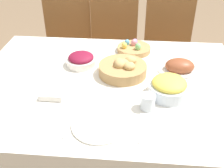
% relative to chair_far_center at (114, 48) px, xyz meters
% --- Properties ---
extents(dining_table, '(1.56, 1.16, 0.78)m').
position_rel_chair_far_center_xyz_m(dining_table, '(0.04, -0.94, -0.14)').
color(dining_table, white).
rests_on(dining_table, ground).
extents(chair_far_center, '(0.44, 0.44, 1.00)m').
position_rel_chair_far_center_xyz_m(chair_far_center, '(0.00, 0.00, 0.00)').
color(chair_far_center, brown).
rests_on(chair_far_center, ground).
extents(chair_far_left, '(0.45, 0.45, 1.00)m').
position_rel_chair_far_center_xyz_m(chair_far_left, '(-0.42, -0.00, 0.00)').
color(chair_far_left, brown).
rests_on(chair_far_left, ground).
extents(chair_far_right, '(0.43, 0.43, 1.00)m').
position_rel_chair_far_center_xyz_m(chair_far_right, '(0.48, 0.00, 0.00)').
color(chair_far_right, brown).
rests_on(chair_far_right, ground).
extents(bread_basket, '(0.28, 0.28, 0.10)m').
position_rel_chair_far_center_xyz_m(bread_basket, '(0.12, -0.86, 0.29)').
color(bread_basket, '#AD8451').
rests_on(bread_basket, dining_table).
extents(egg_basket, '(0.23, 0.23, 0.08)m').
position_rel_chair_far_center_xyz_m(egg_basket, '(0.18, -0.55, 0.27)').
color(egg_basket, '#AD8451').
rests_on(egg_basket, dining_table).
extents(ham_platter, '(0.27, 0.19, 0.09)m').
position_rel_chair_far_center_xyz_m(ham_platter, '(0.46, -0.79, 0.28)').
color(ham_platter, silver).
rests_on(ham_platter, dining_table).
extents(beet_salad_bowl, '(0.19, 0.19, 0.08)m').
position_rel_chair_far_center_xyz_m(beet_salad_bowl, '(-0.14, -0.77, 0.29)').
color(beet_salad_bowl, silver).
rests_on(beet_salad_bowl, dining_table).
extents(pineapple_bowl, '(0.21, 0.21, 0.11)m').
position_rel_chair_far_center_xyz_m(pineapple_bowl, '(0.38, -1.05, 0.30)').
color(pineapple_bowl, silver).
rests_on(pineapple_bowl, dining_table).
extents(dinner_plate, '(0.26, 0.26, 0.01)m').
position_rel_chair_far_center_xyz_m(dinner_plate, '(0.04, -1.33, 0.26)').
color(dinner_plate, silver).
rests_on(dinner_plate, dining_table).
extents(fork, '(0.02, 0.20, 0.00)m').
position_rel_chair_far_center_xyz_m(fork, '(-0.11, -1.33, 0.25)').
color(fork, silver).
rests_on(fork, dining_table).
extents(knife, '(0.02, 0.20, 0.00)m').
position_rel_chair_far_center_xyz_m(knife, '(0.20, -1.33, 0.25)').
color(knife, silver).
rests_on(knife, dining_table).
extents(spoon, '(0.02, 0.20, 0.00)m').
position_rel_chair_far_center_xyz_m(spoon, '(0.23, -1.33, 0.25)').
color(spoon, silver).
rests_on(spoon, dining_table).
extents(drinking_cup, '(0.08, 0.08, 0.08)m').
position_rel_chair_far_center_xyz_m(drinking_cup, '(0.26, -1.17, 0.29)').
color(drinking_cup, silver).
rests_on(drinking_cup, dining_table).
extents(butter_dish, '(0.12, 0.07, 0.03)m').
position_rel_chair_far_center_xyz_m(butter_dish, '(-0.23, -1.13, 0.27)').
color(butter_dish, silver).
rests_on(butter_dish, dining_table).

